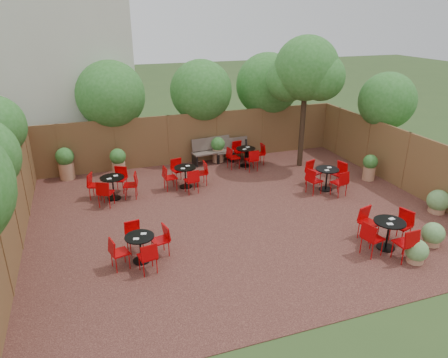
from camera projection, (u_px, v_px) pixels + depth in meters
name	position (u px, v px, depth m)	size (l,w,h in m)	color
ground	(239.00, 214.00, 12.40)	(80.00, 80.00, 0.00)	#354F23
courtyard_paving	(239.00, 214.00, 12.40)	(12.00, 10.00, 0.02)	#381A17
fence_back	(194.00, 138.00, 16.40)	(12.00, 0.08, 2.00)	brown
fence_left	(14.00, 215.00, 10.20)	(0.08, 10.00, 2.00)	brown
fence_right	(405.00, 161.00, 13.86)	(0.08, 10.00, 2.00)	brown
neighbour_building	(64.00, 57.00, 16.53)	(5.00, 4.00, 8.00)	beige
overhang_foliage	(168.00, 107.00, 13.65)	(15.67, 10.96, 2.68)	#2B6A22
courtyard_tree	(306.00, 73.00, 14.97)	(2.58, 2.48, 4.92)	black
park_bench_left	(212.00, 150.00, 16.45)	(1.69, 0.73, 1.02)	brown
park_bench_right	(232.00, 149.00, 16.71)	(1.50, 0.56, 0.91)	brown
bistro_tables	(238.00, 190.00, 12.99)	(8.49, 8.43, 0.89)	black
planters	(168.00, 159.00, 15.23)	(10.87, 4.27, 1.17)	#AB7555
low_shrubs	(432.00, 222.00, 11.24)	(3.19, 2.54, 0.71)	#AB7555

